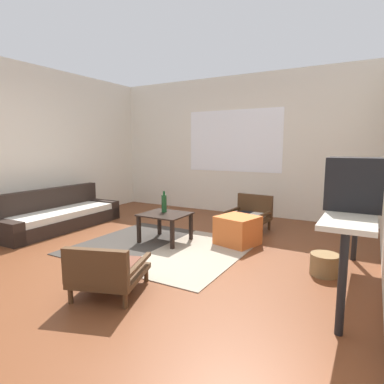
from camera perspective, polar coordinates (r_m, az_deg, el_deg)
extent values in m
plane|color=brown|center=(4.08, -9.47, -11.22)|extent=(7.80, 7.80, 0.00)
cube|color=silver|center=(6.51, 7.63, 8.15)|extent=(5.60, 0.12, 2.70)
cube|color=white|center=(6.45, 7.43, 9.01)|extent=(1.94, 0.01, 1.20)
cube|color=silver|center=(6.07, -27.96, 7.27)|extent=(0.12, 6.60, 2.70)
cube|color=#38332D|center=(4.69, -10.92, -8.60)|extent=(1.08, 1.89, 0.01)
cube|color=gray|center=(4.10, 0.83, -10.93)|extent=(1.08, 1.89, 0.01)
cube|color=black|center=(5.72, -22.36, -4.99)|extent=(0.78, 2.10, 0.21)
cube|color=beige|center=(5.66, -22.25, -3.51)|extent=(0.67, 1.92, 0.10)
cube|color=black|center=(5.89, -24.35, -2.07)|extent=(0.20, 2.08, 0.54)
cube|color=black|center=(6.33, -15.79, -2.86)|extent=(0.72, 0.20, 0.33)
cube|color=black|center=(5.17, -30.54, -6.19)|extent=(0.72, 0.20, 0.33)
cube|color=black|center=(4.53, -4.80, -3.95)|extent=(0.63, 0.57, 0.02)
cube|color=black|center=(4.92, -5.83, -5.40)|extent=(0.04, 0.04, 0.39)
cube|color=black|center=(4.63, -0.19, -6.23)|extent=(0.04, 0.04, 0.39)
cube|color=black|center=(4.54, -9.44, -6.63)|extent=(0.04, 0.04, 0.39)
cube|color=black|center=(4.23, -3.54, -7.67)|extent=(0.04, 0.04, 0.39)
cylinder|color=#472D19|center=(4.95, 11.58, -6.84)|extent=(0.04, 0.04, 0.16)
cylinder|color=#472D19|center=(5.17, 6.19, -6.07)|extent=(0.04, 0.04, 0.16)
cylinder|color=#472D19|center=(5.38, 13.58, -5.69)|extent=(0.04, 0.04, 0.16)
cylinder|color=#472D19|center=(5.58, 8.53, -5.04)|extent=(0.04, 0.04, 0.16)
cube|color=#472D19|center=(5.24, 9.99, -4.78)|extent=(0.65, 0.61, 0.05)
cube|color=silver|center=(5.16, 10.98, -4.37)|extent=(0.24, 0.51, 0.06)
cube|color=black|center=(5.25, 8.86, -4.11)|extent=(0.24, 0.51, 0.06)
cube|color=#472D19|center=(5.42, 11.14, -2.25)|extent=(0.61, 0.12, 0.34)
cube|color=#472D19|center=(5.10, 12.91, -3.88)|extent=(0.09, 0.56, 0.04)
cube|color=#472D19|center=(5.33, 7.26, -3.22)|extent=(0.09, 0.56, 0.04)
cylinder|color=#472D19|center=(3.53, -16.10, -13.40)|extent=(0.04, 0.04, 0.14)
cylinder|color=#472D19|center=(3.35, -8.16, -14.37)|extent=(0.04, 0.04, 0.14)
cylinder|color=#472D19|center=(3.09, -20.83, -16.87)|extent=(0.04, 0.04, 0.14)
cylinder|color=#472D19|center=(2.88, -11.81, -18.41)|extent=(0.04, 0.04, 0.14)
cube|color=#472D19|center=(3.17, -14.26, -14.13)|extent=(0.76, 0.79, 0.05)
cube|color=silver|center=(3.21, -15.84, -12.86)|extent=(0.37, 0.60, 0.06)
cube|color=brown|center=(3.13, -12.40, -13.29)|extent=(0.37, 0.60, 0.06)
cube|color=#472D19|center=(2.86, -16.82, -12.76)|extent=(0.57, 0.26, 0.32)
cube|color=#472D19|center=(3.24, -18.77, -11.60)|extent=(0.25, 0.61, 0.04)
cube|color=#472D19|center=(3.03, -9.56, -12.71)|extent=(0.25, 0.61, 0.04)
cube|color=#D1662D|center=(4.47, 8.14, -6.79)|extent=(0.60, 0.60, 0.40)
cube|color=beige|center=(3.32, 26.82, -2.60)|extent=(0.39, 1.87, 0.04)
cylinder|color=black|center=(2.58, 25.15, -14.70)|extent=(0.06, 0.06, 0.76)
cylinder|color=black|center=(4.26, 27.11, -5.89)|extent=(0.06, 0.06, 0.76)
cube|color=black|center=(3.11, 26.95, 1.33)|extent=(0.44, 0.35, 0.45)
cube|color=black|center=(3.13, 23.04, 1.97)|extent=(0.01, 0.27, 0.32)
cylinder|color=#A87047|center=(3.67, 27.25, 0.19)|extent=(0.24, 0.24, 0.19)
cylinder|color=#A87047|center=(3.65, 27.40, 2.36)|extent=(0.09, 0.09, 0.08)
cylinder|color=#194723|center=(4.60, -4.99, -2.09)|extent=(0.07, 0.07, 0.24)
cylinder|color=#194723|center=(4.58, -5.01, -0.21)|extent=(0.03, 0.03, 0.06)
cylinder|color=olive|center=(3.73, 22.57, -11.84)|extent=(0.30, 0.30, 0.23)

